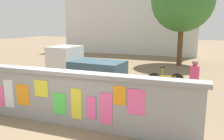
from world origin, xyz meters
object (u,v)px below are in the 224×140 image
motorcycle (145,99)px  bicycle_far (165,79)px  person_walking (194,77)px  tree_roadside (183,1)px  auto_rickshaw_truck (83,67)px  bicycle_near (18,91)px

motorcycle → bicycle_far: (0.21, 3.49, -0.10)m
person_walking → tree_roadside: 8.65m
auto_rickshaw_truck → motorcycle: (3.50, -2.31, -0.44)m
auto_rickshaw_truck → bicycle_far: (3.71, 1.17, -0.54)m
bicycle_far → tree_roadside: bearing=88.7°
auto_rickshaw_truck → person_walking: auto_rickshaw_truck is taller
auto_rickshaw_truck → motorcycle: 4.22m
auto_rickshaw_truck → person_walking: 5.02m
motorcycle → tree_roadside: (0.35, 9.52, 3.94)m
bicycle_near → tree_roadside: (5.23, 9.98, 4.04)m
motorcycle → bicycle_near: (-4.89, -0.46, -0.10)m
auto_rickshaw_truck → person_walking: (4.98, -0.65, 0.09)m
bicycle_near → bicycle_far: (5.09, 3.95, 0.00)m
tree_roadside → person_walking: bearing=-81.8°
bicycle_far → person_walking: person_walking is taller
motorcycle → tree_roadside: 10.31m
motorcycle → bicycle_near: 4.91m
auto_rickshaw_truck → tree_roadside: (3.85, 7.21, 3.50)m
bicycle_near → bicycle_far: bearing=37.8°
auto_rickshaw_truck → motorcycle: bearing=-33.5°
motorcycle → tree_roadside: tree_roadside is taller
motorcycle → tree_roadside: size_ratio=0.29×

